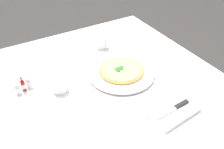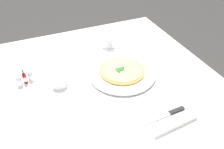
# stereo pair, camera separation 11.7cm
# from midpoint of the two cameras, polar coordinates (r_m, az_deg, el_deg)

# --- Properties ---
(dining_table) EXTENTS (1.19, 1.19, 0.75)m
(dining_table) POSITION_cam_midpoint_polar(r_m,az_deg,el_deg) (1.25, 0.25, -6.23)
(dining_table) COLOR white
(dining_table) RESTS_ON ground_plane
(pizza_plate) EXTENTS (0.36, 0.36, 0.02)m
(pizza_plate) POSITION_cam_midpoint_polar(r_m,az_deg,el_deg) (1.20, 5.32, 0.42)
(pizza_plate) COLOR white
(pizza_plate) RESTS_ON dining_table
(pizza) EXTENTS (0.24, 0.24, 0.02)m
(pizza) POSITION_cam_midpoint_polar(r_m,az_deg,el_deg) (1.20, 5.34, 0.95)
(pizza) COLOR #C68E47
(pizza) RESTS_ON pizza_plate
(coffee_cup_left_edge) EXTENTS (0.13, 0.13, 0.06)m
(coffee_cup_left_edge) POSITION_cam_midpoint_polar(r_m,az_deg,el_deg) (1.13, -10.25, -2.18)
(coffee_cup_left_edge) COLOR white
(coffee_cup_left_edge) RESTS_ON dining_table
(coffee_cup_near_left) EXTENTS (0.13, 0.13, 0.07)m
(coffee_cup_near_left) POSITION_cam_midpoint_polar(r_m,az_deg,el_deg) (1.41, 1.36, 7.87)
(coffee_cup_near_left) COLOR white
(coffee_cup_near_left) RESTS_ON dining_table
(napkin_folded) EXTENTS (0.23, 0.15, 0.02)m
(napkin_folded) POSITION_cam_midpoint_polar(r_m,az_deg,el_deg) (1.02, 16.90, -10.17)
(napkin_folded) COLOR white
(napkin_folded) RESTS_ON dining_table
(dinner_knife) EXTENTS (0.20, 0.03, 0.01)m
(dinner_knife) POSITION_cam_midpoint_polar(r_m,az_deg,el_deg) (1.01, 16.92, -9.70)
(dinner_knife) COLOR silver
(dinner_knife) RESTS_ON napkin_folded
(hot_sauce_bottle) EXTENTS (0.02, 0.02, 0.08)m
(hot_sauce_bottle) POSITION_cam_midpoint_polar(r_m,az_deg,el_deg) (1.19, -18.52, -0.88)
(hot_sauce_bottle) COLOR #B7140F
(hot_sauce_bottle) RESTS_ON dining_table
(salt_shaker) EXTENTS (0.03, 0.03, 0.06)m
(salt_shaker) POSITION_cam_midpoint_polar(r_m,az_deg,el_deg) (1.19, -19.68, -1.82)
(salt_shaker) COLOR white
(salt_shaker) RESTS_ON dining_table
(pepper_shaker) EXTENTS (0.03, 0.03, 0.06)m
(pepper_shaker) POSITION_cam_midpoint_polar(r_m,az_deg,el_deg) (1.20, -17.21, -0.61)
(pepper_shaker) COLOR white
(pepper_shaker) RESTS_ON dining_table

